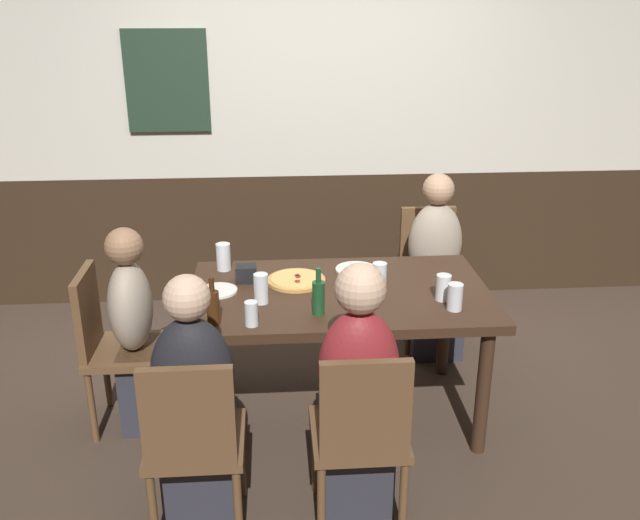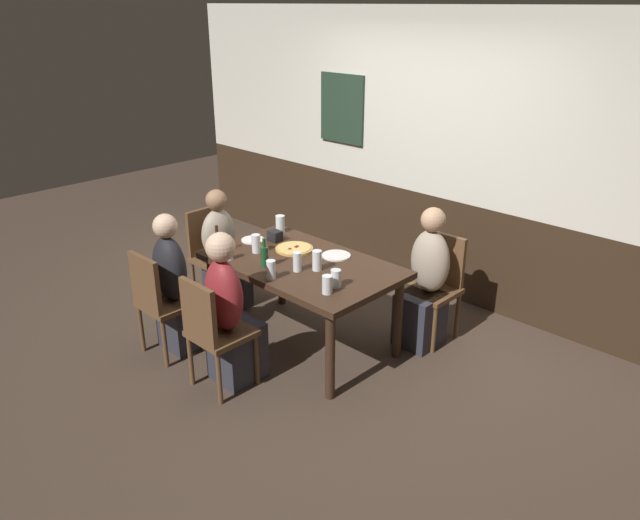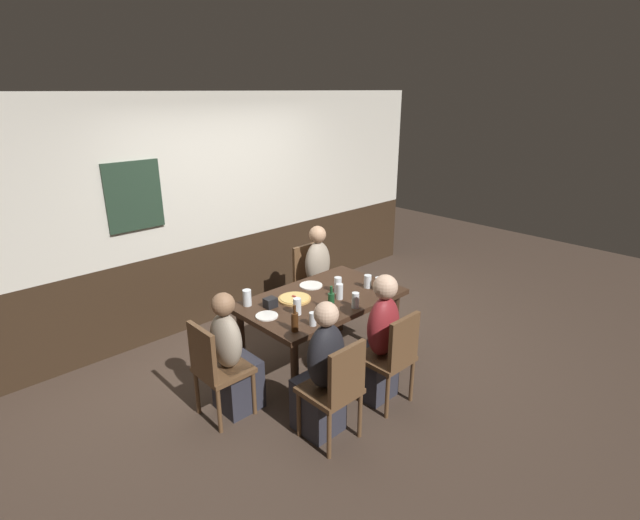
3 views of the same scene
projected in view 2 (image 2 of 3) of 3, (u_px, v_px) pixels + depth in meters
name	position (u px, v px, depth m)	size (l,w,h in m)	color
ground_plane	(303.00, 343.00, 5.08)	(12.00, 12.00, 0.00)	#423328
wall_back	(428.00, 156.00, 5.66)	(6.40, 0.13, 2.60)	#332316
dining_table	(302.00, 271.00, 4.82)	(1.55, 0.93, 0.74)	#382316
chair_mid_near	(213.00, 329.00, 4.30)	(0.40, 0.40, 0.88)	brown
chair_right_far	(436.00, 281.00, 5.03)	(0.40, 0.40, 0.88)	brown
chair_head_west	(212.00, 251.00, 5.64)	(0.40, 0.40, 0.88)	brown
chair_left_near	(159.00, 299.00, 4.73)	(0.40, 0.40, 0.88)	brown
person_mid_near	(231.00, 320.00, 4.40)	(0.34, 0.37, 1.19)	#2D2D38
person_right_far	(425.00, 288.00, 4.93)	(0.34, 0.37, 1.16)	#2D2D38
person_head_west	(223.00, 259.00, 5.55)	(0.37, 0.34, 1.11)	#2D2D38
person_left_near	(177.00, 293.00, 4.84)	(0.34, 0.37, 1.16)	#2D2D38
pizza	(294.00, 249.00, 5.01)	(0.31, 0.31, 0.03)	tan
tumbler_water	(317.00, 262.00, 4.61)	(0.07, 0.07, 0.16)	silver
beer_glass_half	(256.00, 245.00, 4.94)	(0.07, 0.07, 0.15)	silver
pint_glass_stout	(280.00, 225.00, 5.38)	(0.08, 0.08, 0.15)	silver
beer_glass_tall	(229.00, 253.00, 4.81)	(0.06, 0.06, 0.12)	silver
highball_clear	(297.00, 263.00, 4.60)	(0.07, 0.07, 0.15)	silver
tumbler_short	(336.00, 280.00, 4.34)	(0.07, 0.07, 0.13)	silver
pint_glass_pale	(327.00, 286.00, 4.25)	(0.07, 0.07, 0.13)	silver
pint_glass_amber	(271.00, 271.00, 4.47)	(0.07, 0.07, 0.15)	silver
beer_bottle_green	(265.00, 256.00, 4.66)	(0.06, 0.06, 0.23)	#194723
beer_bottle_brown	(217.00, 242.00, 4.93)	(0.06, 0.06, 0.23)	#42230F
plate_white_large	(336.00, 256.00, 4.89)	(0.23, 0.23, 0.01)	white
plate_white_small	(253.00, 240.00, 5.21)	(0.20, 0.20, 0.01)	white
condiment_caddy	(275.00, 236.00, 5.19)	(0.11, 0.09, 0.09)	black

